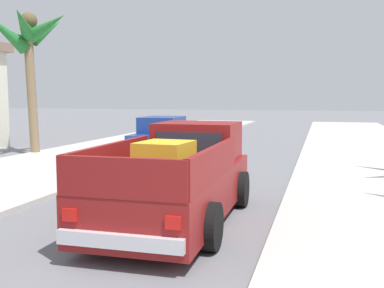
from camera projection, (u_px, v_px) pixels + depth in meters
name	position (u px, v px, depth m)	size (l,w,h in m)	color
sidewalk_left	(32.00, 171.00, 14.18)	(5.38, 60.00, 0.12)	beige
curb_left	(68.00, 173.00, 13.83)	(0.16, 60.00, 0.10)	silver
curb_right	(345.00, 187.00, 11.64)	(0.16, 60.00, 0.10)	silver
pickup_truck	(180.00, 179.00, 8.73)	(2.27, 5.23, 1.80)	maroon
car_left_mid	(163.00, 136.00, 18.90)	(2.19, 4.33, 1.54)	navy
palm_tree_left_fore	(26.00, 38.00, 17.85)	(4.03, 3.51, 5.71)	#846B4C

